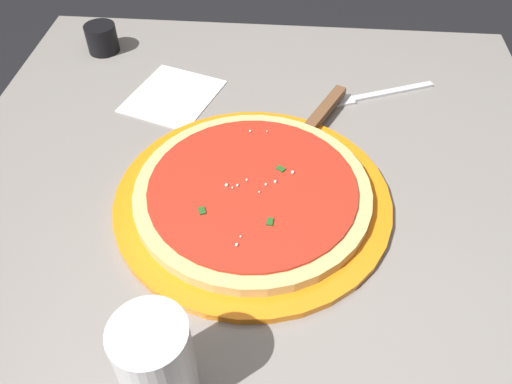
{
  "coord_description": "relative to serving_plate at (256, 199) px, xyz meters",
  "views": [
    {
      "loc": [
        0.49,
        0.05,
        1.27
      ],
      "look_at": [
        0.01,
        0.0,
        0.77
      ],
      "focal_mm": 35.98,
      "sensor_mm": 36.0,
      "label": 1
    }
  ],
  "objects": [
    {
      "name": "cup_small_sauce",
      "position": [
        -0.37,
        -0.32,
        0.02
      ],
      "size": [
        0.06,
        0.06,
        0.05
      ],
      "primitive_type": "cylinder",
      "color": "black",
      "rests_on": "restaurant_table"
    },
    {
      "name": "pizza_server",
      "position": [
        -0.16,
        0.08,
        0.01
      ],
      "size": [
        0.22,
        0.14,
        0.01
      ],
      "color": "silver",
      "rests_on": "serving_plate"
    },
    {
      "name": "napkin_folded_right",
      "position": [
        -0.23,
        -0.16,
        -0.0
      ],
      "size": [
        0.18,
        0.17,
        0.0
      ],
      "primitive_type": "cube",
      "rotation": [
        0.0,
        0.0,
        -0.32
      ],
      "color": "white",
      "rests_on": "restaurant_table"
    },
    {
      "name": "pizza",
      "position": [
        0.0,
        -0.0,
        0.02
      ],
      "size": [
        0.32,
        0.32,
        0.02
      ],
      "color": "#DBB26B",
      "rests_on": "serving_plate"
    },
    {
      "name": "cup_tall_drink",
      "position": [
        0.27,
        -0.07,
        0.05
      ],
      "size": [
        0.07,
        0.07,
        0.12
      ],
      "primitive_type": "cylinder",
      "color": "silver",
      "rests_on": "restaurant_table"
    },
    {
      "name": "fork",
      "position": [
        -0.26,
        0.18,
        -0.0
      ],
      "size": [
        0.09,
        0.18,
        0.0
      ],
      "color": "silver",
      "rests_on": "restaurant_table"
    },
    {
      "name": "restaurant_table",
      "position": [
        -0.01,
        -0.0,
        -0.14
      ],
      "size": [
        0.97,
        0.9,
        0.75
      ],
      "color": "black",
      "rests_on": "ground_plane"
    },
    {
      "name": "serving_plate",
      "position": [
        0.0,
        0.0,
        0.0
      ],
      "size": [
        0.38,
        0.38,
        0.01
      ],
      "primitive_type": "cylinder",
      "color": "orange",
      "rests_on": "restaurant_table"
    }
  ]
}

